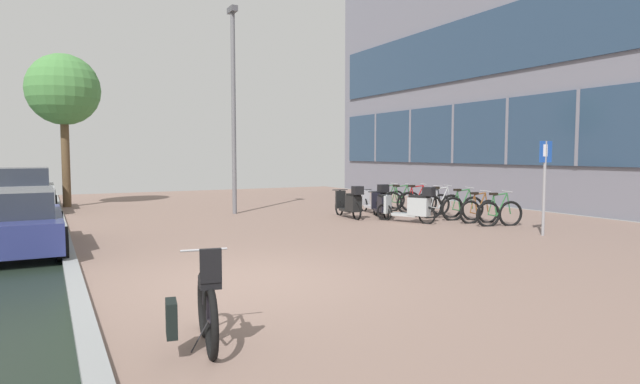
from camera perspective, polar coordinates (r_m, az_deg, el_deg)
ground at (r=8.78m, az=1.35°, el=-8.69°), size 21.00×40.00×0.13m
bicycle_foreground at (r=5.49m, az=-12.49°, el=-12.25°), size 0.75×1.37×1.08m
bicycle_rack_00 at (r=14.83m, az=18.90°, el=-2.21°), size 1.34×0.50×0.97m
bicycle_rack_01 at (r=15.31m, az=16.91°, el=-2.01°), size 1.26×0.48×0.94m
bicycle_rack_02 at (r=15.85m, az=15.23°, el=-1.71°), size 1.36×0.47×1.00m
bicycle_rack_03 at (r=16.25m, az=13.02°, el=-1.50°), size 1.38×0.49×1.02m
bicycle_rack_04 at (r=16.95m, az=12.09°, el=-1.32°), size 1.32×0.48×0.96m
bicycle_rack_05 at (r=17.47m, az=10.48°, el=-1.10°), size 1.35×0.54×0.99m
bicycle_rack_06 at (r=17.97m, az=8.82°, el=-0.97°), size 1.28×0.58×0.96m
bicycle_rack_07 at (r=18.54m, az=7.51°, el=-0.82°), size 1.27×0.48×0.94m
scooter_near at (r=14.93m, az=10.14°, el=-1.54°), size 1.00×1.71×1.04m
scooter_mid at (r=15.75m, az=3.36°, el=-1.21°), size 0.53×1.80×1.02m
scooter_far at (r=15.93m, az=6.77°, el=-1.43°), size 0.75×1.60×0.78m
scooter_extra at (r=16.98m, az=6.14°, el=-0.88°), size 0.52×1.75×1.00m
parked_car_near at (r=11.98m, az=-30.31°, el=-2.82°), size 1.82×3.97×1.23m
parked_car_far at (r=20.31m, az=-29.50°, el=0.10°), size 1.94×3.97×1.46m
parking_sign at (r=13.40m, az=23.22°, el=1.52°), size 0.40×0.07×2.23m
lamp_post at (r=17.16m, az=-9.39°, el=9.69°), size 0.20×0.52×6.55m
street_tree at (r=21.31m, az=-26.12°, el=9.86°), size 2.54×2.54×5.51m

